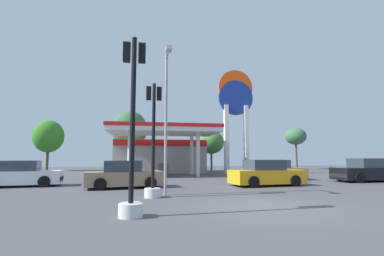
{
  "coord_description": "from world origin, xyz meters",
  "views": [
    {
      "loc": [
        -3.93,
        -8.85,
        1.59
      ],
      "look_at": [
        0.19,
        15.25,
        4.22
      ],
      "focal_mm": 26.1,
      "sensor_mm": 36.0,
      "label": 1
    }
  ],
  "objects": [
    {
      "name": "tree_3",
      "position": [
        17.44,
        27.92,
        4.65
      ],
      "size": [
        2.96,
        2.96,
        5.89
      ],
      "color": "brown",
      "rests_on": "ground"
    },
    {
      "name": "traffic_signal_1",
      "position": [
        -4.26,
        -0.91,
        1.86
      ],
      "size": [
        0.66,
        0.69,
        5.05
      ],
      "color": "silver",
      "rests_on": "ground"
    },
    {
      "name": "car_2",
      "position": [
        -4.98,
        6.65,
        0.66
      ],
      "size": [
        4.28,
        2.39,
        1.45
      ],
      "color": "black",
      "rests_on": "ground"
    },
    {
      "name": "car_3",
      "position": [
        3.03,
        6.46,
        0.68
      ],
      "size": [
        4.32,
        2.22,
        1.49
      ],
      "color": "black",
      "rests_on": "ground"
    },
    {
      "name": "car_1",
      "position": [
        10.96,
        7.94,
        0.71
      ],
      "size": [
        4.37,
        2.01,
        1.56
      ],
      "color": "black",
      "rests_on": "ground"
    },
    {
      "name": "gas_station",
      "position": [
        -2.27,
        21.73,
        2.06
      ],
      "size": [
        9.59,
        12.96,
        4.41
      ],
      "color": "#ADA89E",
      "rests_on": "ground"
    },
    {
      "name": "traffic_signal_0",
      "position": [
        -3.56,
        2.79,
        1.7
      ],
      "size": [
        0.67,
        0.69,
        4.71
      ],
      "color": "silver",
      "rests_on": "ground"
    },
    {
      "name": "car_0",
      "position": [
        5.62,
        10.46,
        0.66
      ],
      "size": [
        4.22,
        2.19,
        1.45
      ],
      "color": "black",
      "rests_on": "ground"
    },
    {
      "name": "car_4",
      "position": [
        -10.67,
        8.36,
        0.65
      ],
      "size": [
        4.24,
        2.3,
        1.44
      ],
      "color": "black",
      "rests_on": "ground"
    },
    {
      "name": "ground_plane",
      "position": [
        0.0,
        0.0,
        0.0
      ],
      "size": [
        90.0,
        90.0,
        0.0
      ],
      "primitive_type": "plane",
      "color": "#47474C",
      "rests_on": "ground"
    },
    {
      "name": "station_pole_sign",
      "position": [
        5.18,
        17.95,
        6.58
      ],
      "size": [
        3.58,
        0.56,
        10.57
      ],
      "color": "white",
      "rests_on": "ground"
    },
    {
      "name": "corner_streetlamp",
      "position": [
        -3.01,
        3.13,
        3.78
      ],
      "size": [
        0.24,
        1.48,
        6.19
      ],
      "color": "gray",
      "rests_on": "ground"
    },
    {
      "name": "tree_1",
      "position": [
        -5.8,
        27.55,
        5.2
      ],
      "size": [
        4.42,
        4.42,
        7.59
      ],
      "color": "brown",
      "rests_on": "ground"
    },
    {
      "name": "tree_0",
      "position": [
        -15.7,
        28.19,
        4.25
      ],
      "size": [
        3.65,
        3.65,
        6.27
      ],
      "color": "brown",
      "rests_on": "ground"
    },
    {
      "name": "tree_2",
      "position": [
        4.62,
        26.32,
        3.62
      ],
      "size": [
        3.27,
        3.27,
        5.14
      ],
      "color": "brown",
      "rests_on": "ground"
    }
  ]
}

